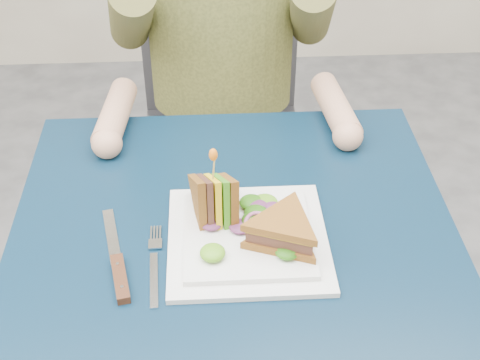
{
  "coord_description": "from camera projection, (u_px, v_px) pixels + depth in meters",
  "views": [
    {
      "loc": [
        -0.04,
        -0.81,
        1.49
      ],
      "look_at": [
        0.01,
        0.03,
        0.82
      ],
      "focal_mm": 50.0,
      "sensor_mm": 36.0,
      "label": 1
    }
  ],
  "objects": [
    {
      "name": "toothpick_frill",
      "position": [
        213.0,
        155.0,
        1.04
      ],
      "size": [
        0.01,
        0.01,
        0.02
      ],
      "primitive_type": "ellipsoid",
      "color": "orange",
      "rests_on": "sandwich_upright"
    },
    {
      "name": "plate",
      "position": [
        248.0,
        238.0,
        1.09
      ],
      "size": [
        0.26,
        0.26,
        0.02
      ],
      "color": "white",
      "rests_on": "table"
    },
    {
      "name": "knife",
      "position": [
        119.0,
        270.0,
        1.04
      ],
      "size": [
        0.06,
        0.22,
        0.02
      ],
      "color": "silver",
      "rests_on": "table"
    },
    {
      "name": "sandwich_upright",
      "position": [
        215.0,
        200.0,
        1.1
      ],
      "size": [
        0.09,
        0.15,
        0.15
      ],
      "color": "brown",
      "rests_on": "plate"
    },
    {
      "name": "lettuce_spill",
      "position": [
        251.0,
        224.0,
        1.09
      ],
      "size": [
        0.15,
        0.13,
        0.02
      ],
      "primitive_type": null,
      "color": "#337A14",
      "rests_on": "plate"
    },
    {
      "name": "onion_ring",
      "position": [
        257.0,
        223.0,
        1.08
      ],
      "size": [
        0.04,
        0.04,
        0.02
      ],
      "primitive_type": "torus",
      "rotation": [
        0.44,
        0.0,
        0.0
      ],
      "color": "#9E4C7A",
      "rests_on": "plate"
    },
    {
      "name": "toothpick",
      "position": [
        214.0,
        169.0,
        1.06
      ],
      "size": [
        0.01,
        0.01,
        0.06
      ],
      "primitive_type": "cylinder",
      "rotation": [
        0.14,
        0.07,
        0.0
      ],
      "color": "tan",
      "rests_on": "sandwich_upright"
    },
    {
      "name": "fork",
      "position": [
        154.0,
        267.0,
        1.05
      ],
      "size": [
        0.02,
        0.18,
        0.01
      ],
      "color": "silver",
      "rests_on": "table"
    },
    {
      "name": "sandwich_flat",
      "position": [
        284.0,
        230.0,
        1.05
      ],
      "size": [
        0.18,
        0.18,
        0.05
      ],
      "color": "brown",
      "rests_on": "plate"
    },
    {
      "name": "chair",
      "position": [
        222.0,
        103.0,
        1.8
      ],
      "size": [
        0.42,
        0.4,
        0.93
      ],
      "color": "#47474C",
      "rests_on": "ground"
    },
    {
      "name": "table",
      "position": [
        235.0,
        269.0,
        1.16
      ],
      "size": [
        0.75,
        0.75,
        0.73
      ],
      "color": "black",
      "rests_on": "ground"
    }
  ]
}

